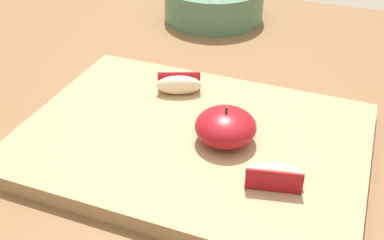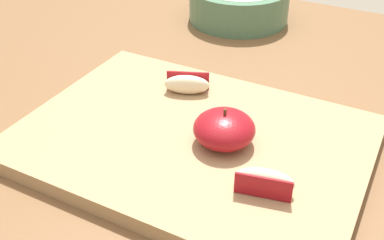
{
  "view_description": "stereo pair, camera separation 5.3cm",
  "coord_description": "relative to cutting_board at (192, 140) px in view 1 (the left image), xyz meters",
  "views": [
    {
      "loc": [
        0.23,
        -0.52,
        1.09
      ],
      "look_at": [
        0.07,
        -0.09,
        0.77
      ],
      "focal_mm": 43.98,
      "sensor_mm": 36.0,
      "label": 1
    },
    {
      "loc": [
        0.28,
        -0.5,
        1.09
      ],
      "look_at": [
        0.07,
        -0.09,
        0.77
      ],
      "focal_mm": 43.98,
      "sensor_mm": 36.0,
      "label": 2
    }
  ],
  "objects": [
    {
      "name": "dining_table",
      "position": [
        -0.07,
        0.09,
        -0.1
      ],
      "size": [
        1.46,
        0.94,
        0.73
      ],
      "color": "brown",
      "rests_on": "ground_plane"
    },
    {
      "name": "ceramic_fruit_bowl",
      "position": [
        -0.11,
        0.41,
        0.02
      ],
      "size": [
        0.19,
        0.19,
        0.06
      ],
      "color": "#4C7556",
      "rests_on": "dining_table"
    },
    {
      "name": "cutting_board",
      "position": [
        0.0,
        0.0,
        0.0
      ],
      "size": [
        0.41,
        0.3,
        0.02
      ],
      "color": "#A37F56",
      "rests_on": "dining_table"
    },
    {
      "name": "apple_wedge_middle",
      "position": [
        0.11,
        -0.06,
        0.02
      ],
      "size": [
        0.06,
        0.03,
        0.03
      ],
      "color": "beige",
      "rests_on": "cutting_board"
    },
    {
      "name": "apple_wedge_back",
      "position": [
        -0.05,
        0.08,
        0.02
      ],
      "size": [
        0.06,
        0.04,
        0.03
      ],
      "color": "beige",
      "rests_on": "cutting_board"
    },
    {
      "name": "apple_half_skin_up",
      "position": [
        0.04,
        0.0,
        0.03
      ],
      "size": [
        0.07,
        0.07,
        0.05
      ],
      "color": "maroon",
      "rests_on": "cutting_board"
    }
  ]
}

